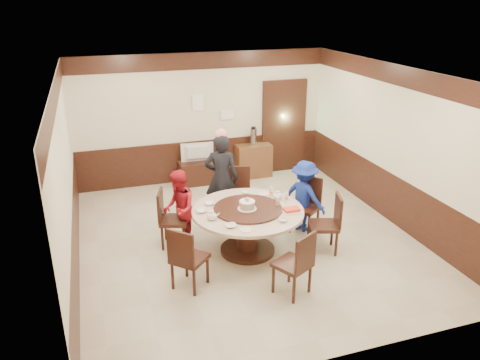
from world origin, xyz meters
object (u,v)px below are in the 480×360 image
object	(u,v)px
person_standing	(222,179)
thermos	(253,137)
person_red	(179,209)
birthday_cake	(247,205)
television	(198,153)
tv_stand	(198,172)
banquet_table	(248,222)
person_blue	(304,196)
side_cabinet	(253,161)
shrimp_platter	(292,210)

from	to	relation	value
person_standing	thermos	bearing A→B (deg)	-102.07
person_red	birthday_cake	size ratio (longest dim) A/B	4.36
person_red	birthday_cake	world-z (taller)	person_red
television	tv_stand	bearing A→B (deg)	-0.00
banquet_table	birthday_cake	world-z (taller)	birthday_cake
banquet_table	birthday_cake	distance (m)	0.32
person_blue	birthday_cake	world-z (taller)	person_blue
banquet_table	tv_stand	xyz separation A→B (m)	(-0.07, 3.16, -0.28)
television	thermos	world-z (taller)	thermos
person_standing	thermos	world-z (taller)	person_standing
person_standing	birthday_cake	world-z (taller)	person_standing
tv_stand	person_standing	bearing A→B (deg)	-90.41
thermos	side_cabinet	bearing A→B (deg)	0.00
shrimp_platter	side_cabinet	bearing A→B (deg)	80.12
birthday_cake	thermos	xyz separation A→B (m)	(1.24, 3.22, 0.09)
shrimp_platter	person_red	bearing A→B (deg)	152.40
television	side_cabinet	xyz separation A→B (m)	(1.30, 0.03, -0.33)
side_cabinet	thermos	distance (m)	0.57
person_standing	tv_stand	size ratio (longest dim) A/B	1.96
side_cabinet	banquet_table	bearing A→B (deg)	-111.04
television	side_cabinet	size ratio (longest dim) A/B	0.89
person_blue	tv_stand	bearing A→B (deg)	-5.29
birthday_cake	television	size ratio (longest dim) A/B	0.42
side_cabinet	television	bearing A→B (deg)	-178.68
shrimp_platter	side_cabinet	xyz separation A→B (m)	(0.61, 3.48, -0.40)
banquet_table	tv_stand	distance (m)	3.17
side_cabinet	thermos	xyz separation A→B (m)	(-0.01, 0.00, 0.56)
birthday_cake	shrimp_platter	distance (m)	0.70
banquet_table	shrimp_platter	world-z (taller)	shrimp_platter
banquet_table	television	bearing A→B (deg)	91.32
banquet_table	tv_stand	bearing A→B (deg)	91.32
banquet_table	television	size ratio (longest dim) A/B	2.49
shrimp_platter	tv_stand	bearing A→B (deg)	101.36
person_red	banquet_table	bearing A→B (deg)	67.34
person_red	side_cabinet	size ratio (longest dim) A/B	1.64
banquet_table	shrimp_platter	size ratio (longest dim) A/B	5.90
shrimp_platter	person_blue	bearing A→B (deg)	52.19
tv_stand	birthday_cake	bearing A→B (deg)	-89.14
person_standing	shrimp_platter	world-z (taller)	person_standing
birthday_cake	shrimp_platter	size ratio (longest dim) A/B	1.00
person_red	tv_stand	xyz separation A→B (m)	(0.92, 2.61, -0.40)
birthday_cake	shrimp_platter	xyz separation A→B (m)	(0.64, -0.26, -0.07)
birthday_cake	side_cabinet	world-z (taller)	birthday_cake
birthday_cake	television	xyz separation A→B (m)	(-0.05, 3.19, -0.14)
person_red	birthday_cake	distance (m)	1.15
person_blue	side_cabinet	distance (m)	2.76
person_blue	side_cabinet	bearing A→B (deg)	-30.97
person_standing	person_blue	bearing A→B (deg)	170.28
shrimp_platter	thermos	bearing A→B (deg)	80.26
person_standing	banquet_table	bearing A→B (deg)	115.37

